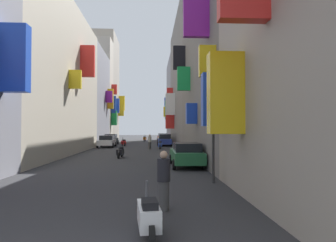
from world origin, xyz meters
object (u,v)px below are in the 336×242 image
(parked_car_green, at_px, (186,154))
(scooter_red, at_px, (124,142))
(parked_car_yellow, at_px, (164,139))
(parked_car_red, at_px, (162,137))
(pedestrian_crossing, at_px, (164,181))
(parked_car_blue, at_px, (165,140))
(traffic_light_near_corner, at_px, (213,116))
(scooter_orange, at_px, (145,139))
(scooter_white, at_px, (149,216))
(scooter_green, at_px, (174,153))
(scooter_blue, at_px, (160,145))
(parked_car_black, at_px, (111,139))
(scooter_black, at_px, (120,152))
(parked_car_white, at_px, (107,141))
(pedestrian_near_left, at_px, (150,142))

(parked_car_green, bearing_deg, scooter_red, 105.22)
(parked_car_yellow, bearing_deg, parked_car_red, 90.10)
(pedestrian_crossing, bearing_deg, parked_car_blue, 87.55)
(parked_car_green, height_order, scooter_red, parked_car_green)
(parked_car_blue, height_order, traffic_light_near_corner, traffic_light_near_corner)
(parked_car_red, relative_size, scooter_orange, 2.16)
(scooter_red, height_order, scooter_orange, same)
(parked_car_red, bearing_deg, scooter_orange, 129.97)
(scooter_white, height_order, scooter_red, same)
(traffic_light_near_corner, bearing_deg, scooter_green, 95.19)
(scooter_blue, distance_m, pedestrian_crossing, 25.28)
(parked_car_blue, distance_m, parked_car_yellow, 5.35)
(parked_car_black, xyz_separation_m, scooter_black, (3.29, -18.64, -0.32))
(parked_car_white, xyz_separation_m, scooter_red, (1.80, 2.66, -0.30))
(parked_car_white, relative_size, scooter_red, 2.25)
(parked_car_white, xyz_separation_m, parked_car_green, (7.69, -18.99, 0.01))
(scooter_black, bearing_deg, parked_car_red, 80.92)
(scooter_orange, distance_m, traffic_light_near_corner, 42.06)
(parked_car_yellow, height_order, scooter_black, parked_car_yellow)
(parked_car_green, xyz_separation_m, scooter_red, (-5.89, 21.65, -0.31))
(parked_car_green, bearing_deg, parked_car_black, 108.09)
(parked_car_black, bearing_deg, traffic_light_near_corner, -74.16)
(parked_car_white, relative_size, parked_car_red, 1.00)
(scooter_black, height_order, pedestrian_near_left, pedestrian_near_left)
(parked_car_white, bearing_deg, scooter_red, 55.99)
(scooter_red, height_order, pedestrian_near_left, pedestrian_near_left)
(scooter_white, height_order, scooter_orange, same)
(parked_car_yellow, height_order, scooter_red, parked_car_yellow)
(parked_car_black, bearing_deg, pedestrian_near_left, -58.91)
(parked_car_green, distance_m, pedestrian_near_left, 15.25)
(parked_car_red, relative_size, pedestrian_near_left, 2.51)
(parked_car_green, bearing_deg, scooter_green, 94.90)
(pedestrian_crossing, height_order, pedestrian_near_left, pedestrian_crossing)
(scooter_red, distance_m, scooter_orange, 14.83)
(scooter_orange, bearing_deg, parked_car_yellow, -72.12)
(parked_car_white, bearing_deg, parked_car_yellow, 45.95)
(scooter_black, height_order, scooter_green, same)
(parked_car_blue, distance_m, pedestrian_near_left, 6.48)
(parked_car_black, height_order, scooter_blue, parked_car_black)
(parked_car_white, height_order, scooter_orange, parked_car_white)
(parked_car_blue, height_order, pedestrian_near_left, pedestrian_near_left)
(parked_car_red, distance_m, parked_car_blue, 11.32)
(parked_car_green, height_order, parked_car_yellow, parked_car_green)
(scooter_black, bearing_deg, scooter_green, -12.55)
(parked_car_yellow, height_order, scooter_green, parked_car_yellow)
(scooter_black, relative_size, scooter_blue, 1.00)
(scooter_red, distance_m, pedestrian_near_left, 7.48)
(scooter_orange, bearing_deg, scooter_blue, -83.81)
(parked_car_blue, distance_m, scooter_red, 5.46)
(parked_car_yellow, relative_size, scooter_orange, 2.18)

